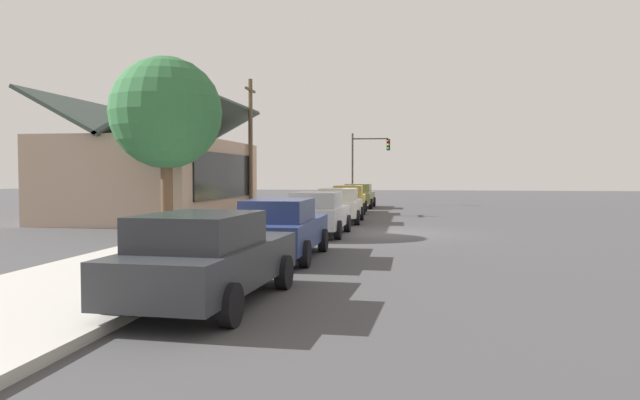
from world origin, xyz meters
TOP-DOWN VIEW (x-y plane):
  - ground_plane at (0.00, 0.00)m, footprint 120.00×120.00m
  - sidewalk_curb at (0.00, 5.60)m, footprint 60.00×4.20m
  - car_charcoal at (-12.86, 2.76)m, footprint 4.84×2.24m
  - car_navy at (-7.30, 2.70)m, footprint 4.73×1.96m
  - car_silver at (-1.27, 2.69)m, footprint 4.39×2.07m
  - car_ivory at (4.56, 2.61)m, footprint 4.40×2.11m
  - car_mustard at (11.08, 2.87)m, footprint 4.57×2.12m
  - car_olive at (16.59, 2.78)m, footprint 4.45×2.03m
  - storefront_building at (5.76, 11.98)m, footprint 12.11×7.50m
  - shade_tree at (-1.65, 8.33)m, footprint 4.13×4.13m
  - traffic_light_main at (20.47, 2.54)m, footprint 0.37×2.79m
  - utility_pole_wooden at (9.48, 8.20)m, footprint 1.80×0.24m
  - fire_hydrant_red at (13.89, 4.20)m, footprint 0.22×0.22m

SIDE VIEW (x-z plane):
  - ground_plane at x=0.00m, z-range 0.00..0.00m
  - sidewalk_curb at x=0.00m, z-range 0.00..0.16m
  - fire_hydrant_red at x=13.89m, z-range 0.14..0.85m
  - car_olive at x=16.59m, z-range 0.02..1.61m
  - car_silver at x=-1.27m, z-range 0.02..1.61m
  - car_mustard at x=11.08m, z-range 0.02..1.61m
  - car_ivory at x=4.56m, z-range 0.02..1.61m
  - car_navy at x=-7.30m, z-range 0.02..1.61m
  - car_charcoal at x=-12.86m, z-range 0.02..1.61m
  - storefront_building at x=5.76m, z-range -0.88..5.08m
  - traffic_light_main at x=20.47m, z-range 0.89..6.09m
  - utility_pole_wooden at x=9.48m, z-range 0.18..7.68m
  - shade_tree at x=-1.65m, z-range 1.20..7.77m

